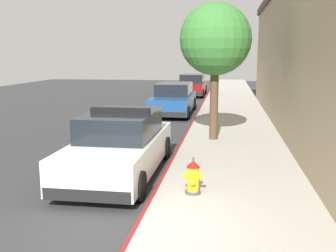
{
  "coord_description": "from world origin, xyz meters",
  "views": [
    {
      "loc": [
        1.42,
        -6.05,
        2.97
      ],
      "look_at": [
        -0.22,
        4.63,
        1.0
      ],
      "focal_mm": 41.93,
      "sensor_mm": 36.0,
      "label": 1
    }
  ],
  "objects_px": {
    "parked_car_silver_ahead": "(174,99)",
    "street_tree": "(215,40)",
    "parked_car_dark_far": "(192,85)",
    "fire_hydrant": "(193,177)",
    "police_cruiser": "(120,145)"
  },
  "relations": [
    {
      "from": "police_cruiser",
      "to": "fire_hydrant",
      "type": "relative_size",
      "value": 6.37
    },
    {
      "from": "parked_car_silver_ahead",
      "to": "fire_hydrant",
      "type": "xyz_separation_m",
      "value": [
        2.04,
        -11.92,
        -0.24
      ]
    },
    {
      "from": "street_tree",
      "to": "fire_hydrant",
      "type": "bearing_deg",
      "value": -92.19
    },
    {
      "from": "parked_car_silver_ahead",
      "to": "street_tree",
      "type": "distance_m",
      "value": 7.39
    },
    {
      "from": "police_cruiser",
      "to": "parked_car_silver_ahead",
      "type": "height_order",
      "value": "police_cruiser"
    },
    {
      "from": "parked_car_silver_ahead",
      "to": "parked_car_dark_far",
      "type": "bearing_deg",
      "value": 89.55
    },
    {
      "from": "police_cruiser",
      "to": "parked_car_silver_ahead",
      "type": "xyz_separation_m",
      "value": [
        -0.09,
        10.39,
        -0.0
      ]
    },
    {
      "from": "parked_car_dark_far",
      "to": "parked_car_silver_ahead",
      "type": "bearing_deg",
      "value": -90.45
    },
    {
      "from": "police_cruiser",
      "to": "parked_car_dark_far",
      "type": "relative_size",
      "value": 1.0
    },
    {
      "from": "fire_hydrant",
      "to": "street_tree",
      "type": "distance_m",
      "value": 6.16
    },
    {
      "from": "parked_car_dark_far",
      "to": "street_tree",
      "type": "distance_m",
      "value": 16.27
    },
    {
      "from": "police_cruiser",
      "to": "street_tree",
      "type": "xyz_separation_m",
      "value": [
        2.16,
        3.89,
        2.69
      ]
    },
    {
      "from": "police_cruiser",
      "to": "parked_car_dark_far",
      "type": "xyz_separation_m",
      "value": [
        -0.02,
        19.79,
        -0.0
      ]
    },
    {
      "from": "parked_car_dark_far",
      "to": "street_tree",
      "type": "relative_size",
      "value": 1.08
    },
    {
      "from": "parked_car_dark_far",
      "to": "fire_hydrant",
      "type": "bearing_deg",
      "value": -84.72
    }
  ]
}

